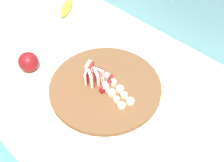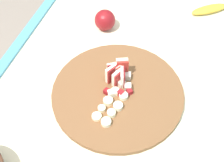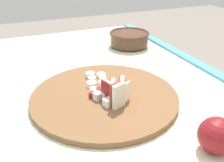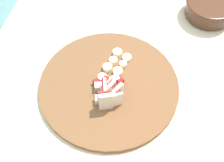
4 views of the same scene
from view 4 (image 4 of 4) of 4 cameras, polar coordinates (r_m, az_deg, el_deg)
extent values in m
cylinder|color=brown|center=(0.96, -0.56, -0.98)|extent=(0.41, 0.41, 0.02)
cube|color=#B22D23|center=(0.89, -1.13, -3.01)|extent=(0.02, 0.04, 0.07)
cube|color=beige|center=(0.89, -1.06, -3.40)|extent=(0.03, 0.04, 0.07)
cube|color=maroon|center=(0.90, 0.47, -3.05)|extent=(0.03, 0.04, 0.06)
cube|color=white|center=(0.90, 0.57, -3.31)|extent=(0.03, 0.04, 0.06)
cube|color=#A32323|center=(0.91, 0.53, -1.99)|extent=(0.04, 0.03, 0.06)
cube|color=white|center=(0.90, 0.84, -2.23)|extent=(0.04, 0.03, 0.06)
cube|color=#B22D23|center=(0.90, -1.03, -2.92)|extent=(0.04, 0.03, 0.06)
cube|color=beige|center=(0.90, -0.80, -3.13)|extent=(0.04, 0.03, 0.06)
cube|color=#A32323|center=(0.92, -0.67, -1.49)|extent=(0.04, 0.02, 0.05)
cube|color=#EFE5CC|center=(0.91, -0.34, -1.69)|extent=(0.04, 0.03, 0.05)
cube|color=maroon|center=(0.91, -1.62, -1.60)|extent=(0.04, 0.02, 0.06)
cube|color=white|center=(0.91, -1.26, -1.58)|extent=(0.05, 0.02, 0.06)
cube|color=maroon|center=(0.96, -1.11, 0.16)|extent=(0.02, 0.02, 0.02)
cube|color=#EFE5CC|center=(0.93, -1.15, -1.62)|extent=(0.03, 0.03, 0.02)
cube|color=#EFE5CC|center=(0.96, 0.65, 0.38)|extent=(0.03, 0.03, 0.02)
cube|color=beige|center=(0.94, -2.43, -1.01)|extent=(0.03, 0.03, 0.02)
cube|color=white|center=(0.92, -2.32, -3.26)|extent=(0.03, 0.03, 0.02)
cube|color=maroon|center=(0.95, -2.75, -0.25)|extent=(0.02, 0.02, 0.02)
cube|color=maroon|center=(0.95, 1.47, -0.05)|extent=(0.02, 0.02, 0.02)
cylinder|color=white|center=(0.95, 0.02, -0.19)|extent=(0.03, 0.03, 0.02)
cylinder|color=beige|center=(0.97, 1.02, 1.63)|extent=(0.03, 0.03, 0.01)
cylinder|color=beige|center=(0.99, 1.96, 2.93)|extent=(0.02, 0.02, 0.01)
cylinder|color=beige|center=(1.01, 2.62, 4.10)|extent=(0.03, 0.03, 0.01)
cylinder|color=#F4EAC6|center=(0.96, -1.68, 0.59)|extent=(0.03, 0.03, 0.01)
cylinder|color=#F4EAC6|center=(0.98, -0.80, 2.37)|extent=(0.03, 0.03, 0.01)
cylinder|color=beige|center=(1.00, 0.24, 3.59)|extent=(0.03, 0.03, 0.01)
cylinder|color=#F4EAC6|center=(1.02, 0.96, 4.97)|extent=(0.03, 0.03, 0.01)
cylinder|color=#4C2D1E|center=(1.21, 16.47, 11.15)|extent=(0.09, 0.09, 0.01)
cylinder|color=#4C2D1E|center=(1.19, 16.81, 12.15)|extent=(0.16, 0.16, 0.05)
torus|color=#4C2D1E|center=(1.17, 17.13, 13.08)|extent=(0.17, 0.17, 0.01)
camera|label=1|loc=(1.01, 43.44, 42.03)|focal=41.73mm
camera|label=2|loc=(1.07, -2.83, 53.13)|focal=47.52mm
camera|label=3|loc=(0.57, -43.88, -24.11)|focal=40.60mm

